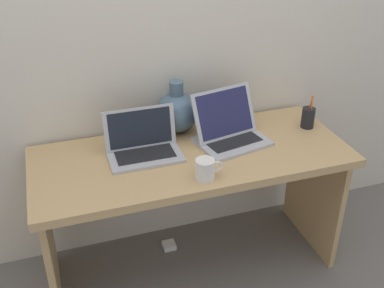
% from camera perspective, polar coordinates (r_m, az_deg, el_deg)
% --- Properties ---
extents(ground_plane, '(6.00, 6.00, 0.00)m').
position_cam_1_polar(ground_plane, '(2.62, 0.00, -14.44)').
color(ground_plane, slate).
extents(back_wall, '(4.40, 0.04, 2.40)m').
position_cam_1_polar(back_wall, '(2.29, -2.78, 13.92)').
color(back_wall, beige).
rests_on(back_wall, ground).
extents(desk, '(1.49, 0.61, 0.70)m').
position_cam_1_polar(desk, '(2.27, 0.00, -4.33)').
color(desk, tan).
rests_on(desk, ground).
extents(laptop_left, '(0.34, 0.22, 0.21)m').
position_cam_1_polar(laptop_left, '(2.17, -6.04, 0.12)').
color(laptop_left, '#B2B2B7').
rests_on(laptop_left, desk).
extents(laptop_right, '(0.37, 0.31, 0.24)m').
position_cam_1_polar(laptop_right, '(2.28, 4.49, 1.96)').
color(laptop_right, '#B2B2B7').
rests_on(laptop_right, desk).
extents(green_vase, '(0.21, 0.21, 0.27)m').
position_cam_1_polar(green_vase, '(2.34, -1.88, 4.01)').
color(green_vase, slate).
rests_on(green_vase, desk).
extents(coffee_mug, '(0.12, 0.08, 0.09)m').
position_cam_1_polar(coffee_mug, '(1.98, 1.68, -3.11)').
color(coffee_mug, white).
rests_on(coffee_mug, desk).
extents(pen_cup, '(0.07, 0.07, 0.19)m').
position_cam_1_polar(pen_cup, '(2.47, 14.02, 3.18)').
color(pen_cup, black).
rests_on(pen_cup, desk).
extents(power_brick, '(0.07, 0.07, 0.03)m').
position_cam_1_polar(power_brick, '(2.70, -2.83, -12.29)').
color(power_brick, white).
rests_on(power_brick, ground).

